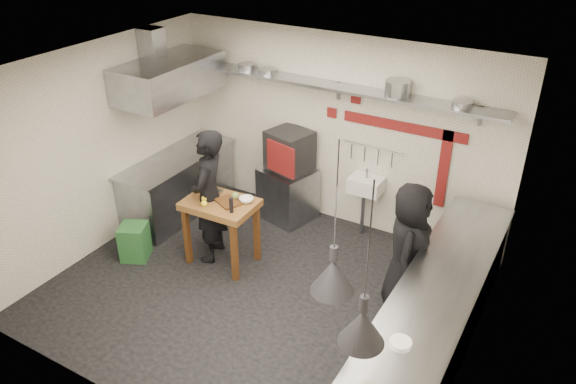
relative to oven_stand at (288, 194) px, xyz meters
The scene contains 46 objects.
floor 1.90m from the oven_stand, 70.39° to the right, with size 5.00×5.00×0.00m, color black.
ceiling 3.03m from the oven_stand, 70.39° to the right, with size 5.00×5.00×0.00m, color beige.
wall_back 1.23m from the oven_stand, 29.45° to the left, with size 5.00×0.04×2.80m, color silver.
wall_front 4.02m from the oven_stand, 80.81° to the right, with size 5.00×0.04×2.80m, color silver.
wall_left 2.75m from the oven_stand, 137.04° to the right, with size 0.04×4.20×2.80m, color silver.
wall_right 3.72m from the oven_stand, 29.24° to the right, with size 0.04×4.20×2.80m, color silver.
red_band_horiz 2.05m from the oven_stand, 11.91° to the left, with size 1.70×0.02×0.14m, color maroon.
red_band_vert 2.34m from the oven_stand, ahead, with size 0.14×0.02×1.10m, color maroon.
red_tile_a 1.81m from the oven_stand, 20.80° to the left, with size 0.14×0.02×0.14m, color maroon.
red_tile_b 1.42m from the oven_stand, 32.39° to the left, with size 0.14×0.02×0.14m, color maroon.
back_shelf 1.84m from the oven_stand, 15.41° to the left, with size 4.60×0.34×0.04m, color gray.
shelf_bracket_left 2.09m from the oven_stand, 165.87° to the left, with size 0.04×0.06×0.24m, color gray.
shelf_bracket_mid 1.77m from the oven_stand, 27.31° to the left, with size 0.04×0.06×0.24m, color gray.
shelf_bracket_right 3.02m from the oven_stand, ahead, with size 0.04×0.06×0.24m, color gray.
pan_far_left 1.95m from the oven_stand, 167.56° to the left, with size 0.25×0.25×0.09m, color gray.
pan_mid_left 1.84m from the oven_stand, 158.52° to the left, with size 0.25×0.25×0.07m, color gray.
stock_pot 2.38m from the oven_stand, ahead, with size 0.32×0.32×0.20m, color gray.
pan_right 2.92m from the oven_stand, ahead, with size 0.24×0.24×0.08m, color gray.
oven_stand is the anchor object (origin of this frame).
combi_oven 0.69m from the oven_stand, 95.01° to the left, with size 0.58×0.54×0.58m, color black.
oven_door 0.74m from the oven_stand, 82.06° to the right, with size 0.53×0.03×0.46m, color maroon.
oven_glass 0.73m from the oven_stand, 87.24° to the right, with size 0.39×0.02×0.34m, color black.
hand_sink 1.24m from the oven_stand, ahead, with size 0.46×0.34×0.22m, color white.
sink_tap 1.31m from the oven_stand, ahead, with size 0.03×0.03×0.14m, color gray.
sink_drain 1.18m from the oven_stand, ahead, with size 0.06×0.06×0.66m, color gray.
utensil_rail 1.52m from the oven_stand, 14.88° to the left, with size 0.02×0.02×0.90m, color gray.
counter_right 3.28m from the oven_stand, 32.23° to the right, with size 0.70×3.80×0.90m, color gray.
counter_right_top 3.32m from the oven_stand, 32.23° to the right, with size 0.76×3.90×0.03m, color gray.
small_bowl_right 3.90m from the oven_stand, 45.09° to the right, with size 0.20×0.20×0.05m, color white.
counter_left 1.68m from the oven_stand, 155.43° to the right, with size 0.70×1.90×0.90m, color gray.
counter_left_top 1.76m from the oven_stand, 155.43° to the right, with size 0.76×2.00×0.03m, color gray.
extractor_hood 2.39m from the oven_stand, 154.70° to the right, with size 0.78×1.60×0.50m, color gray.
hood_duct 2.84m from the oven_stand, 157.98° to the right, with size 0.28×0.28×0.50m, color gray.
green_bin 2.34m from the oven_stand, 122.46° to the right, with size 0.35×0.35×0.50m, color #27622E.
prep_table 1.45m from the oven_stand, 96.94° to the right, with size 0.92×0.64×0.92m, color brown, non-canonical shape.
cutting_board 1.51m from the oven_stand, 92.65° to the right, with size 0.33×0.23×0.03m, color #512D13.
pepper_mill 1.70m from the oven_stand, 85.96° to the right, with size 0.05×0.05×0.20m, color black.
lemon_a 1.66m from the oven_stand, 102.76° to the right, with size 0.08×0.08×0.08m, color yellow.
lemon_b 1.74m from the oven_stand, 99.59° to the right, with size 0.08×0.08×0.08m, color yellow.
veg_ball 1.41m from the oven_stand, 91.63° to the right, with size 0.10×0.10×0.10m, color olive.
steel_tray 1.41m from the oven_stand, 106.51° to the right, with size 0.17×0.12×0.03m, color gray.
bowl 1.39m from the oven_stand, 84.42° to the right, with size 0.19×0.19×0.06m, color white.
heat_lamp_near 3.91m from the oven_stand, 53.64° to the right, with size 0.39×0.39×1.44m, color black, non-canonical shape.
heat_lamp_far 4.54m from the oven_stand, 52.25° to the right, with size 0.36×0.36×1.41m, color black, non-canonical shape.
chef_left 1.54m from the oven_stand, 104.73° to the right, with size 0.67×0.44×1.84m, color black.
chef_right 2.51m from the oven_stand, 25.79° to the right, with size 0.79×0.52×1.62m, color black.
Camera 1 is at (3.08, -4.65, 4.48)m, focal length 35.00 mm.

